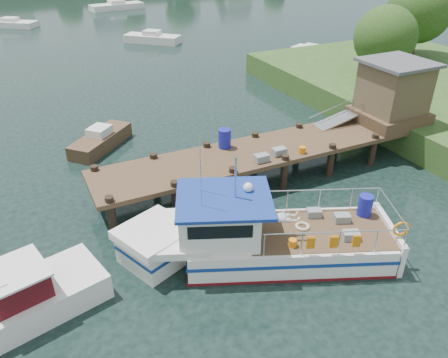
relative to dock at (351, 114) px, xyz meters
name	(u,v)px	position (x,y,z in m)	size (l,w,h in m)	color
ground_plane	(229,184)	(-6.51, -0.01, -2.24)	(160.00, 160.00, 0.00)	black
dock	(351,114)	(0.00, 0.00, 0.00)	(16.60, 3.00, 4.78)	#4C3624
lobster_boat	(254,237)	(-7.99, -4.80, -1.40)	(9.38, 5.73, 4.66)	silver
moored_rowboat	(101,140)	(-10.81, 6.32, -1.82)	(3.76, 3.67, 1.14)	#4C3624
moored_far	(117,6)	(0.90, 49.98, -1.78)	(7.55, 3.39, 1.24)	silver
moored_b	(152,38)	(-0.98, 28.09, -1.79)	(5.31, 5.09, 1.21)	silver
moored_c	(302,53)	(9.22, 17.03, -1.89)	(6.26, 4.42, 0.94)	silver
moored_d	(10,24)	(-13.25, 43.00, -1.85)	(6.22, 5.34, 1.05)	silver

